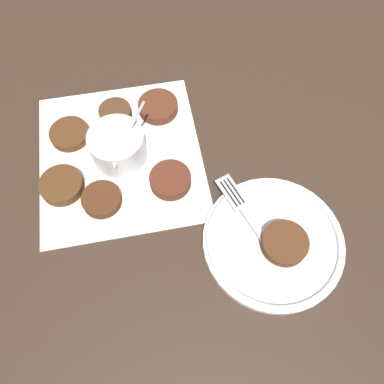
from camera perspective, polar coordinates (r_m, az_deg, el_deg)
name	(u,v)px	position (r m, az deg, el deg)	size (l,w,h in m)	color
ground_plane	(124,161)	(0.73, -10.31, 4.61)	(4.00, 4.00, 0.00)	#38281E
napkin	(120,156)	(0.74, -10.84, 5.48)	(0.37, 0.35, 0.00)	white
sauce_bowl	(118,147)	(0.71, -11.21, 6.71)	(0.11, 0.11, 0.11)	silver
fritter_0	(170,180)	(0.68, -3.32, 1.84)	(0.08, 0.08, 0.02)	#55281B
fritter_1	(70,134)	(0.78, -18.15, 8.41)	(0.08, 0.08, 0.02)	#522F18
fritter_2	(62,185)	(0.72, -19.25, 0.98)	(0.08, 0.08, 0.02)	#4F3018
fritter_3	(158,107)	(0.78, -5.19, 12.83)	(0.08, 0.08, 0.02)	#562C1B
fritter_4	(102,199)	(0.68, -13.60, -1.10)	(0.07, 0.07, 0.02)	#4C2816
fritter_5	(115,113)	(0.78, -11.60, 11.72)	(0.06, 0.06, 0.02)	#4B301C
serving_plate	(273,241)	(0.65, 12.28, -7.29)	(0.24, 0.24, 0.02)	silver
fritter_on_plate	(285,243)	(0.64, 13.94, -7.57)	(0.08, 0.08, 0.02)	#512D19
fork	(243,209)	(0.65, 7.81, -2.57)	(0.17, 0.10, 0.00)	silver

